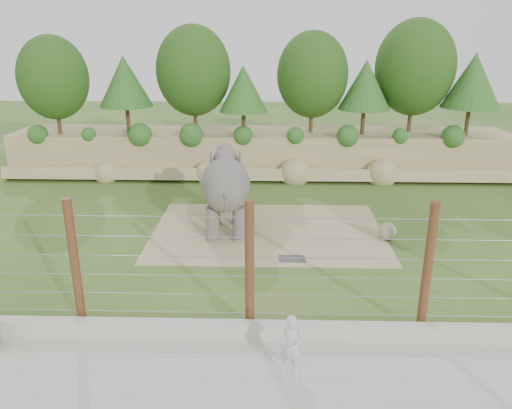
{
  "coord_description": "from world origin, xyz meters",
  "views": [
    {
      "loc": [
        0.54,
        -17.23,
        8.34
      ],
      "look_at": [
        0.0,
        2.0,
        1.6
      ],
      "focal_mm": 35.0,
      "sensor_mm": 36.0,
      "label": 1
    }
  ],
  "objects_px": {
    "elephant": "(226,195)",
    "stone_ball": "(387,231)",
    "zookeeper": "(291,346)",
    "barrier_fence": "(250,267)"
  },
  "relations": [
    {
      "from": "stone_ball",
      "to": "zookeeper",
      "type": "distance_m",
      "value": 9.85
    },
    {
      "from": "elephant",
      "to": "stone_ball",
      "type": "relative_size",
      "value": 5.77
    },
    {
      "from": "elephant",
      "to": "zookeeper",
      "type": "height_order",
      "value": "elephant"
    },
    {
      "from": "elephant",
      "to": "zookeeper",
      "type": "xyz_separation_m",
      "value": [
        2.45,
        -9.52,
        -0.86
      ]
    },
    {
      "from": "stone_ball",
      "to": "elephant",
      "type": "bearing_deg",
      "value": 174.19
    },
    {
      "from": "barrier_fence",
      "to": "zookeeper",
      "type": "distance_m",
      "value": 2.64
    },
    {
      "from": "stone_ball",
      "to": "barrier_fence",
      "type": "bearing_deg",
      "value": -129.23
    },
    {
      "from": "barrier_fence",
      "to": "zookeeper",
      "type": "xyz_separation_m",
      "value": [
        1.13,
        -2.08,
        -1.16
      ]
    },
    {
      "from": "elephant",
      "to": "zookeeper",
      "type": "relative_size",
      "value": 2.52
    },
    {
      "from": "elephant",
      "to": "stone_ball",
      "type": "distance_m",
      "value": 6.98
    }
  ]
}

